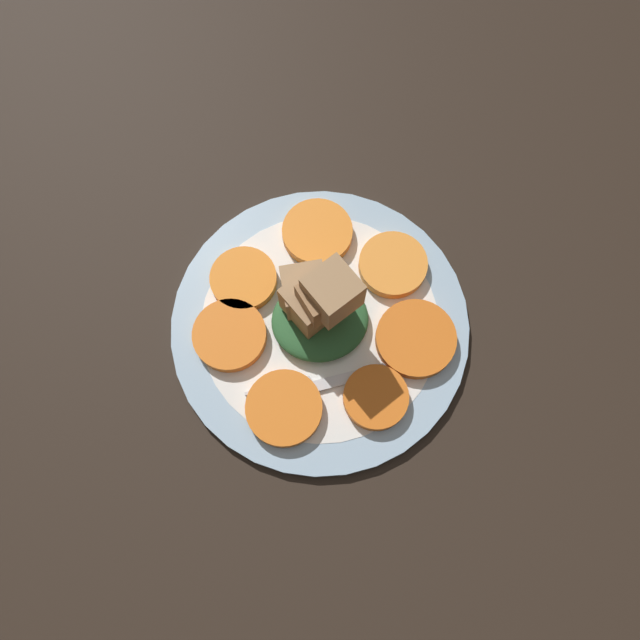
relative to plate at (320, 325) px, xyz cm
name	(u,v)px	position (x,y,z in cm)	size (l,w,h in cm)	color
table_slab	(320,329)	(0.00, 0.00, -1.52)	(120.00, 120.00, 2.00)	black
plate	(320,325)	(0.00, 0.00, 0.00)	(30.43, 30.43, 1.05)	#99B7D1
carrot_slice_0	(317,232)	(1.32, 9.78, 1.20)	(7.46, 7.46, 1.24)	orange
carrot_slice_1	(244,279)	(-7.04, 5.77, 1.20)	(6.88, 6.88, 1.24)	orange
carrot_slice_2	(230,338)	(-9.17, -0.23, 1.20)	(7.40, 7.40, 1.24)	orange
carrot_slice_3	(284,408)	(-4.86, -8.15, 1.20)	(7.44, 7.44, 1.24)	orange
carrot_slice_4	(376,397)	(4.07, -8.55, 1.20)	(6.36, 6.36, 1.24)	orange
carrot_slice_5	(416,339)	(9.14, -3.38, 1.20)	(8.05, 8.05, 1.24)	orange
carrot_slice_6	(393,265)	(8.47, 4.85, 1.20)	(7.13, 7.13, 1.24)	orange
center_pile	(318,303)	(-0.09, 0.74, 4.55)	(9.76, 8.79, 10.57)	#2D6033
fork	(338,381)	(0.77, -6.23, 0.78)	(19.41, 3.49, 0.40)	silver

